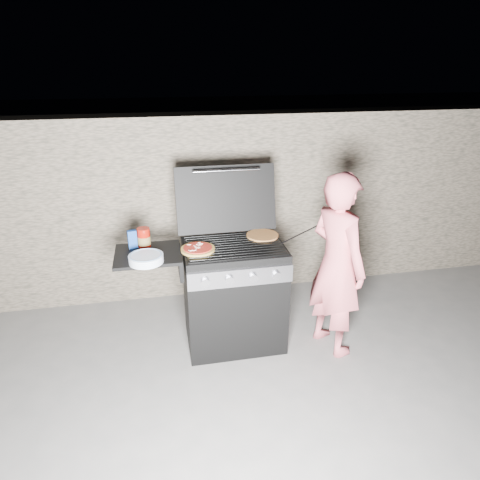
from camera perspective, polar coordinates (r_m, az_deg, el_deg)
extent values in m
plane|color=#5C5B59|center=(3.84, -0.75, -13.19)|extent=(50.00, 50.00, 0.00)
cube|color=#806F5D|center=(4.36, -3.37, 4.69)|extent=(8.00, 0.35, 1.80)
cylinder|color=tan|center=(3.55, 3.01, 0.63)|extent=(0.27, 0.27, 0.01)
cylinder|color=#941208|center=(3.43, -12.69, 0.34)|extent=(0.12, 0.12, 0.15)
cube|color=navy|center=(3.43, -14.15, 0.08)|extent=(0.07, 0.05, 0.15)
cylinder|color=white|center=(3.19, -12.41, -2.44)|extent=(0.33, 0.33, 0.06)
imported|color=#DE626C|center=(3.48, 12.78, -3.29)|extent=(0.53, 0.64, 1.52)
cylinder|color=black|center=(3.50, 7.88, 0.61)|extent=(0.35, 0.16, 0.08)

